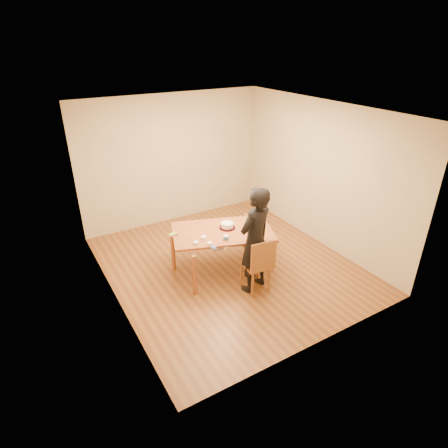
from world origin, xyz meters
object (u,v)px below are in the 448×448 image
cake (227,225)px  person (255,240)px  cake_plate (227,227)px  dining_table (222,232)px  dining_chair (256,265)px

cake → person: person is taller
cake_plate → person: person is taller
cake_plate → person: 0.78m
cake → person: (0.03, -0.78, 0.07)m
dining_table → cake_plate: 0.13m
cake_plate → cake: bearing=-116.6°
dining_table → cake_plate: size_ratio=6.11×
dining_table → cake: size_ratio=7.82×
dining_chair → cake: bearing=98.2°
dining_chair → cake_plate: (-0.03, 0.82, 0.31)m
dining_table → person: (0.15, -0.73, 0.14)m
cake_plate → cake: size_ratio=1.28×
dining_chair → cake_plate: size_ratio=1.37×
cake → cake_plate: bearing=63.4°
dining_chair → person: person is taller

